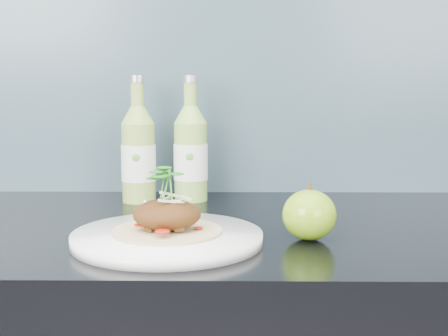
# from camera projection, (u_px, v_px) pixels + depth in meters

# --- Properties ---
(subway_backsplash) EXTENTS (4.00, 0.02, 0.70)m
(subway_backsplash) POSITION_uv_depth(u_px,v_px,m) (187.00, 20.00, 1.25)
(subway_backsplash) COLOR #62889A
(subway_backsplash) RESTS_ON kitchen_counter
(dinner_plate) EXTENTS (0.30, 0.30, 0.02)m
(dinner_plate) POSITION_uv_depth(u_px,v_px,m) (167.00, 238.00, 0.89)
(dinner_plate) COLOR white
(dinner_plate) RESTS_ON kitchen_counter
(pork_taco) EXTENTS (0.16, 0.16, 0.10)m
(pork_taco) POSITION_uv_depth(u_px,v_px,m) (167.00, 213.00, 0.88)
(pork_taco) COLOR tan
(pork_taco) RESTS_ON dinner_plate
(green_apple) EXTENTS (0.09, 0.09, 0.08)m
(green_apple) POSITION_uv_depth(u_px,v_px,m) (309.00, 215.00, 0.90)
(green_apple) COLOR #56820E
(green_apple) RESTS_ON kitchen_counter
(cider_bottle_left) EXTENTS (0.07, 0.07, 0.24)m
(cider_bottle_left) POSITION_uv_depth(u_px,v_px,m) (138.00, 154.00, 1.18)
(cider_bottle_left) COLOR #8AAD48
(cider_bottle_left) RESTS_ON kitchen_counter
(cider_bottle_right) EXTENTS (0.07, 0.07, 0.24)m
(cider_bottle_right) POSITION_uv_depth(u_px,v_px,m) (191.00, 153.00, 1.19)
(cider_bottle_right) COLOR #89B94D
(cider_bottle_right) RESTS_ON kitchen_counter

